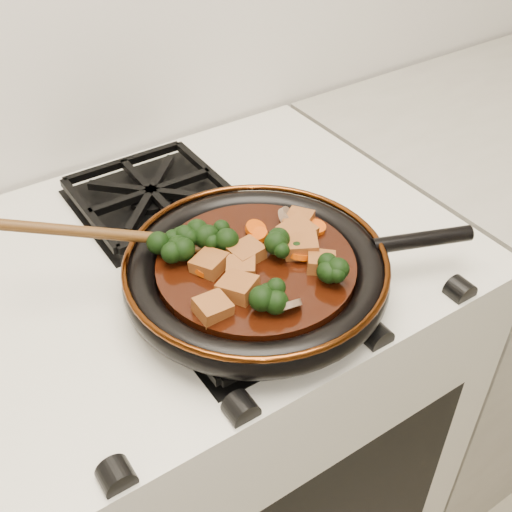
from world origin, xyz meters
TOP-DOWN VIEW (x-y plane):
  - stove at (0.00, 1.69)m, footprint 0.76×0.60m
  - burner_grate_front at (0.00, 1.55)m, footprint 0.23×0.23m
  - burner_grate_back at (0.00, 1.83)m, footprint 0.23×0.23m
  - skillet at (0.02, 1.56)m, footprint 0.46×0.35m
  - braising_sauce at (0.02, 1.56)m, footprint 0.26×0.26m
  - tofu_cube_0 at (-0.04, 1.58)m, footprint 0.05×0.05m
  - tofu_cube_1 at (-0.07, 1.51)m, footprint 0.04×0.04m
  - tofu_cube_2 at (-0.03, 1.52)m, footprint 0.06×0.06m
  - tofu_cube_3 at (-0.01, 1.55)m, footprint 0.05×0.05m
  - tofu_cube_4 at (0.09, 1.57)m, footprint 0.05×0.05m
  - tofu_cube_5 at (0.08, 1.54)m, footprint 0.06×0.06m
  - tofu_cube_6 at (0.08, 1.51)m, footprint 0.05×0.05m
  - tofu_cube_7 at (0.01, 1.57)m, footprint 0.05×0.04m
  - tofu_cube_8 at (0.11, 1.59)m, footprint 0.05×0.05m
  - broccoli_floret_0 at (-0.03, 1.63)m, footprint 0.08×0.09m
  - broccoli_floret_1 at (-0.06, 1.62)m, footprint 0.08×0.08m
  - broccoli_floret_2 at (-0.01, 1.61)m, footprint 0.08×0.07m
  - broccoli_floret_3 at (0.08, 1.48)m, footprint 0.08×0.08m
  - broccoli_floret_4 at (-0.01, 1.47)m, footprint 0.09×0.08m
  - broccoli_floret_5 at (-0.07, 1.63)m, footprint 0.08×0.08m
  - broccoli_floret_6 at (0.06, 1.55)m, footprint 0.09×0.08m
  - carrot_coin_0 at (0.12, 1.57)m, footprint 0.03×0.03m
  - carrot_coin_1 at (0.12, 1.59)m, footprint 0.03×0.03m
  - carrot_coin_2 at (0.07, 1.54)m, footprint 0.03×0.03m
  - carrot_coin_3 at (0.05, 1.60)m, footprint 0.03×0.03m
  - carrot_coin_4 at (0.05, 1.61)m, footprint 0.03×0.03m
  - carrot_coin_5 at (-0.04, 1.58)m, footprint 0.03×0.03m
  - mushroom_slice_0 at (0.00, 1.47)m, footprint 0.04×0.03m
  - mushroom_slice_1 at (0.10, 1.60)m, footprint 0.04×0.04m
  - mushroom_slice_2 at (0.10, 1.60)m, footprint 0.05×0.05m
  - wooden_spoon at (-0.09, 1.66)m, footprint 0.16×0.08m

SIDE VIEW (x-z plane):
  - stove at x=0.00m, z-range 0.00..0.90m
  - burner_grate_front at x=0.00m, z-range 0.90..0.93m
  - burner_grate_back at x=0.00m, z-range 0.90..0.93m
  - skillet at x=0.02m, z-range 0.92..0.97m
  - braising_sauce at x=0.02m, z-range 0.94..0.96m
  - carrot_coin_0 at x=0.12m, z-range 0.96..0.97m
  - carrot_coin_1 at x=0.12m, z-range 0.96..0.97m
  - carrot_coin_2 at x=0.07m, z-range 0.95..0.98m
  - carrot_coin_3 at x=0.05m, z-range 0.96..0.97m
  - carrot_coin_4 at x=0.05m, z-range 0.95..0.97m
  - carrot_coin_5 at x=-0.04m, z-range 0.95..0.97m
  - mushroom_slice_0 at x=0.00m, z-range 0.95..0.98m
  - mushroom_slice_1 at x=0.10m, z-range 0.95..0.98m
  - mushroom_slice_2 at x=0.10m, z-range 0.95..0.98m
  - tofu_cube_6 at x=0.08m, z-range 0.95..0.98m
  - tofu_cube_3 at x=-0.01m, z-range 0.95..0.98m
  - tofu_cube_0 at x=-0.04m, z-range 0.95..0.98m
  - tofu_cube_1 at x=-0.07m, z-range 0.95..0.98m
  - tofu_cube_8 at x=0.11m, z-range 0.96..0.98m
  - tofu_cube_2 at x=-0.03m, z-range 0.95..0.98m
  - tofu_cube_7 at x=0.01m, z-range 0.96..0.98m
  - tofu_cube_5 at x=0.08m, z-range 0.95..0.98m
  - tofu_cube_4 at x=0.09m, z-range 0.95..0.98m
  - broccoli_floret_6 at x=0.06m, z-range 0.94..1.00m
  - broccoli_floret_3 at x=0.08m, z-range 0.94..1.00m
  - broccoli_floret_5 at x=-0.07m, z-range 0.94..1.00m
  - broccoli_floret_2 at x=-0.01m, z-range 0.94..1.00m
  - broccoli_floret_1 at x=-0.06m, z-range 0.93..1.01m
  - broccoli_floret_0 at x=-0.03m, z-range 0.93..1.01m
  - broccoli_floret_4 at x=-0.01m, z-range 0.94..1.01m
  - wooden_spoon at x=-0.09m, z-range 0.86..1.11m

